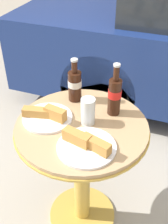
{
  "coord_description": "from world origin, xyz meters",
  "views": [
    {
      "loc": [
        0.36,
        -0.94,
        1.52
      ],
      "look_at": [
        0.0,
        0.03,
        0.76
      ],
      "focal_mm": 45.0,
      "sensor_mm": 36.0,
      "label": 1
    }
  ],
  "objects_px": {
    "cola_bottle_left": "(75,84)",
    "bistro_table": "(82,156)",
    "cola_bottle_right": "(115,95)",
    "drinking_glass": "(88,112)",
    "lunch_plate_far": "(47,116)",
    "lunch_plate_near": "(86,145)"
  },
  "relations": [
    {
      "from": "bistro_table",
      "to": "lunch_plate_far",
      "type": "distance_m",
      "value": 0.28
    },
    {
      "from": "drinking_glass",
      "to": "lunch_plate_near",
      "type": "xyz_separation_m",
      "value": [
        0.05,
        -0.16,
        -0.04
      ]
    },
    {
      "from": "bistro_table",
      "to": "cola_bottle_left",
      "type": "xyz_separation_m",
      "value": [
        -0.11,
        0.18,
        0.3
      ]
    },
    {
      "from": "cola_bottle_right",
      "to": "drinking_glass",
      "type": "relative_size",
      "value": 2.02
    },
    {
      "from": "bistro_table",
      "to": "cola_bottle_right",
      "type": "distance_m",
      "value": 0.36
    },
    {
      "from": "lunch_plate_far",
      "to": "cola_bottle_right",
      "type": "bearing_deg",
      "value": 29.46
    },
    {
      "from": "cola_bottle_left",
      "to": "cola_bottle_right",
      "type": "bearing_deg",
      "value": -11.54
    },
    {
      "from": "cola_bottle_left",
      "to": "cola_bottle_right",
      "type": "distance_m",
      "value": 0.22
    },
    {
      "from": "bistro_table",
      "to": "lunch_plate_near",
      "type": "height_order",
      "value": "lunch_plate_near"
    },
    {
      "from": "cola_bottle_right",
      "to": "cola_bottle_left",
      "type": "bearing_deg",
      "value": 168.46
    },
    {
      "from": "cola_bottle_left",
      "to": "bistro_table",
      "type": "bearing_deg",
      "value": -59.91
    },
    {
      "from": "drinking_glass",
      "to": "lunch_plate_far",
      "type": "distance_m",
      "value": 0.2
    },
    {
      "from": "cola_bottle_right",
      "to": "drinking_glass",
      "type": "height_order",
      "value": "cola_bottle_right"
    },
    {
      "from": "lunch_plate_near",
      "to": "cola_bottle_left",
      "type": "bearing_deg",
      "value": 119.12
    },
    {
      "from": "cola_bottle_left",
      "to": "lunch_plate_near",
      "type": "distance_m",
      "value": 0.38
    },
    {
      "from": "cola_bottle_left",
      "to": "lunch_plate_far",
      "type": "distance_m",
      "value": 0.22
    },
    {
      "from": "lunch_plate_near",
      "to": "drinking_glass",
      "type": "bearing_deg",
      "value": 107.51
    },
    {
      "from": "bistro_table",
      "to": "drinking_glass",
      "type": "height_order",
      "value": "drinking_glass"
    },
    {
      "from": "cola_bottle_right",
      "to": "lunch_plate_far",
      "type": "xyz_separation_m",
      "value": [
        -0.28,
        -0.16,
        -0.08
      ]
    },
    {
      "from": "bistro_table",
      "to": "drinking_glass",
      "type": "xyz_separation_m",
      "value": [
        0.02,
        0.02,
        0.27
      ]
    },
    {
      "from": "lunch_plate_far",
      "to": "cola_bottle_left",
      "type": "bearing_deg",
      "value": 73.34
    },
    {
      "from": "cola_bottle_right",
      "to": "lunch_plate_far",
      "type": "bearing_deg",
      "value": -150.54
    }
  ]
}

